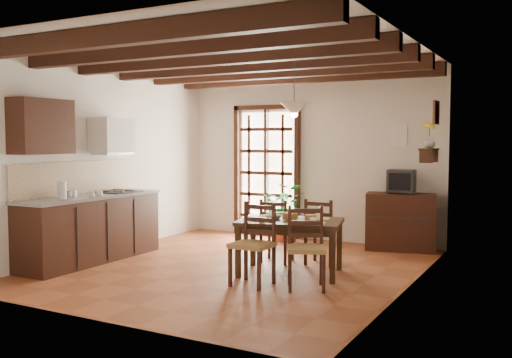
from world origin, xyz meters
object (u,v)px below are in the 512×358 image
Objects in this scene: chair_far_right at (322,244)px; sideboard at (401,222)px; chair_near_left at (253,260)px; chair_far_left at (277,242)px; dining_table at (290,227)px; pendant_lamp at (294,108)px; kitchen_counter at (91,227)px; chair_near_right at (306,263)px; crt_tv at (401,181)px; potted_plant at (285,206)px.

sideboard is (0.68, 1.50, 0.15)m from chair_far_right.
chair_near_left is 0.93× the size of sideboard.
sideboard is at bearing -135.17° from chair_far_left.
pendant_lamp reaches higher than dining_table.
chair_near_right is (3.20, 0.08, -0.18)m from kitchen_counter.
chair_near_left is 3.14m from crt_tv.
dining_table is at bearing 102.94° from chair_near_right.
chair_far_right is at bearing -120.24° from crt_tv.
kitchen_counter reaches higher than chair_far_left.
chair_near_left is (2.59, -0.07, -0.17)m from kitchen_counter.
chair_far_left is (2.28, 1.18, -0.20)m from kitchen_counter.
chair_near_right is at bearing 122.60° from chair_far_left.
sideboard is (0.37, 2.75, 0.14)m from chair_near_right.
chair_far_right is at bearing -173.43° from chair_far_left.
pendant_lamp is (2.74, 0.73, 1.60)m from kitchen_counter.
chair_near_left is 1.03× the size of chair_near_right.
chair_near_right is (0.46, -0.55, -0.31)m from dining_table.
chair_near_left is at bearing -115.84° from dining_table.
kitchen_counter reaches higher than sideboard.
pendant_lamp is at bearing -123.73° from sideboard.
dining_table is 0.69× the size of potted_plant.
pendant_lamp reaches higher than chair_near_left.
dining_table is at bearing -116.52° from crt_tv.
chair_near_right is 1.96m from pendant_lamp.
chair_near_right is 0.91× the size of sideboard.
potted_plant reaches higher than dining_table.
sideboard is 1.93m from potted_plant.
chair_far_left is (-0.31, 1.25, -0.02)m from chair_near_left.
sideboard is at bearing 38.36° from kitchen_counter.
potted_plant is (-0.94, 2.83, 0.27)m from chair_near_left.
chair_near_left is at bearing -100.65° from pendant_lamp.
dining_table is 2.39m from potted_plant.
crt_tv is (0.83, 2.19, 0.46)m from dining_table.
potted_plant is at bearing 176.00° from crt_tv.
chair_far_right is (-0.30, 1.25, -0.01)m from chair_near_right.
kitchen_counter is 3.21m from potted_plant.
kitchen_counter is 2.42× the size of chair_near_right.
pendant_lamp reaches higher than chair_near_right.
chair_far_right is (0.30, 1.40, -0.02)m from chair_near_left.
sideboard is 1.21× the size of pendant_lamp.
chair_far_left is 1.04× the size of pendant_lamp.
chair_far_right reaches higher than dining_table.
crt_tv is at bearing -114.84° from chair_far_right.
chair_far_right is 1.65m from sideboard.
chair_far_left is 1.73m from potted_plant.
potted_plant reaches higher than chair_far_left.
chair_near_right is at bearing 1.39° from kitchen_counter.
crt_tv is at bearing 55.64° from chair_near_right.
chair_near_left is (-0.15, -0.70, -0.30)m from dining_table.
chair_near_left is 0.62m from chair_near_right.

